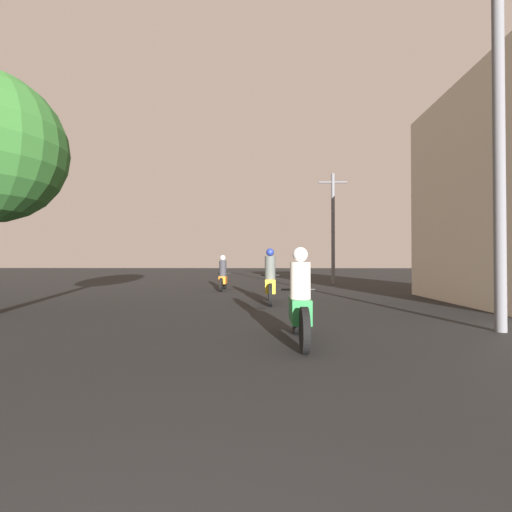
{
  "coord_description": "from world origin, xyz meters",
  "views": [
    {
      "loc": [
        0.61,
        -0.11,
        1.31
      ],
      "look_at": [
        0.13,
        17.88,
        1.55
      ],
      "focal_mm": 24.0,
      "sensor_mm": 36.0,
      "label": 1
    }
  ],
  "objects_px": {
    "utility_pole_near": "(499,124)",
    "utility_pole_far": "(333,226)",
    "motorcycle_green": "(300,304)",
    "motorcycle_yellow": "(270,282)",
    "motorcycle_orange": "(223,276)"
  },
  "relations": [
    {
      "from": "utility_pole_near",
      "to": "utility_pole_far",
      "type": "xyz_separation_m",
      "value": [
        -0.47,
        13.06,
        -0.55
      ]
    },
    {
      "from": "motorcycle_green",
      "to": "motorcycle_orange",
      "type": "height_order",
      "value": "motorcycle_orange"
    },
    {
      "from": "motorcycle_green",
      "to": "motorcycle_yellow",
      "type": "xyz_separation_m",
      "value": [
        -0.4,
        4.97,
        0.05
      ]
    },
    {
      "from": "motorcycle_green",
      "to": "motorcycle_orange",
      "type": "xyz_separation_m",
      "value": [
        -2.41,
        9.57,
        0.01
      ]
    },
    {
      "from": "motorcycle_green",
      "to": "utility_pole_far",
      "type": "height_order",
      "value": "utility_pole_far"
    },
    {
      "from": "motorcycle_orange",
      "to": "motorcycle_yellow",
      "type": "bearing_deg",
      "value": -72.81
    },
    {
      "from": "utility_pole_near",
      "to": "utility_pole_far",
      "type": "bearing_deg",
      "value": 92.06
    },
    {
      "from": "motorcycle_green",
      "to": "motorcycle_yellow",
      "type": "distance_m",
      "value": 4.99
    },
    {
      "from": "utility_pole_near",
      "to": "utility_pole_far",
      "type": "distance_m",
      "value": 13.08
    },
    {
      "from": "motorcycle_yellow",
      "to": "motorcycle_orange",
      "type": "height_order",
      "value": "motorcycle_yellow"
    },
    {
      "from": "motorcycle_green",
      "to": "utility_pole_far",
      "type": "xyz_separation_m",
      "value": [
        3.3,
        14.0,
        2.68
      ]
    },
    {
      "from": "motorcycle_yellow",
      "to": "utility_pole_far",
      "type": "distance_m",
      "value": 10.11
    },
    {
      "from": "utility_pole_near",
      "to": "motorcycle_yellow",
      "type": "bearing_deg",
      "value": 135.96
    },
    {
      "from": "motorcycle_orange",
      "to": "utility_pole_far",
      "type": "height_order",
      "value": "utility_pole_far"
    },
    {
      "from": "motorcycle_yellow",
      "to": "motorcycle_orange",
      "type": "xyz_separation_m",
      "value": [
        -2.01,
        4.6,
        -0.03
      ]
    }
  ]
}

